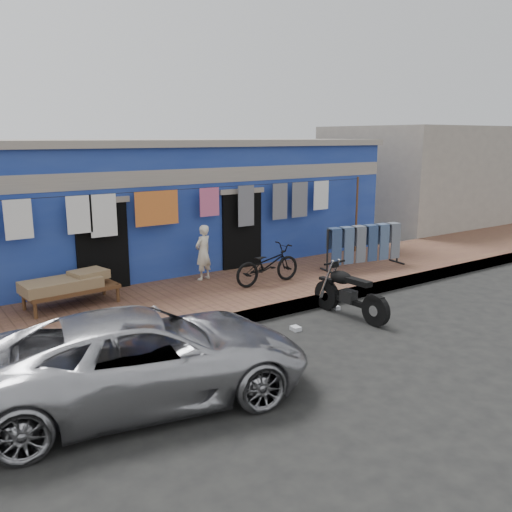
{
  "coord_description": "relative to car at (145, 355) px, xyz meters",
  "views": [
    {
      "loc": [
        -5.91,
        -6.48,
        3.43
      ],
      "look_at": [
        0.0,
        2.0,
        1.15
      ],
      "focal_mm": 38.0,
      "sensor_mm": 36.0,
      "label": 1
    }
  ],
  "objects": [
    {
      "name": "ground",
      "position": [
        3.31,
        0.2,
        -0.63
      ],
      "size": [
        80.0,
        80.0,
        0.0
      ],
      "primitive_type": "plane",
      "color": "black",
      "rests_on": "ground"
    },
    {
      "name": "sidewalk",
      "position": [
        3.31,
        3.2,
        -0.5
      ],
      "size": [
        28.0,
        3.0,
        0.25
      ],
      "primitive_type": "cube",
      "color": "brown",
      "rests_on": "ground"
    },
    {
      "name": "litter_b",
      "position": [
        4.75,
        1.4,
        -0.59
      ],
      "size": [
        0.14,
        0.16,
        0.07
      ],
      "primitive_type": "cube",
      "rotation": [
        0.0,
        0.0,
        1.31
      ],
      "color": "silver",
      "rests_on": "ground"
    },
    {
      "name": "litter_c",
      "position": [
        3.3,
        0.93,
        -0.59
      ],
      "size": [
        0.15,
        0.19,
        0.07
      ],
      "primitive_type": "cube",
      "rotation": [
        0.0,
        0.0,
        1.53
      ],
      "color": "silver",
      "rests_on": "ground"
    },
    {
      "name": "seated_person",
      "position": [
        3.24,
        4.2,
        0.25
      ],
      "size": [
        0.53,
        0.44,
        1.26
      ],
      "primitive_type": "imported",
      "rotation": [
        0.0,
        0.0,
        3.49
      ],
      "color": "beige",
      "rests_on": "sidewalk"
    },
    {
      "name": "bicycle",
      "position": [
        4.22,
        3.07,
        0.15
      ],
      "size": [
        1.64,
        0.6,
        1.06
      ],
      "primitive_type": "imported",
      "rotation": [
        0.0,
        0.0,
        1.58
      ],
      "color": "black",
      "rests_on": "sidewalk"
    },
    {
      "name": "neighbor_right",
      "position": [
        14.31,
        7.2,
        1.27
      ],
      "size": [
        6.0,
        5.0,
        3.8
      ],
      "primitive_type": "cube",
      "color": "#9E9384",
      "rests_on": "ground"
    },
    {
      "name": "clothesline",
      "position": [
        2.88,
        4.45,
        1.18
      ],
      "size": [
        10.06,
        0.06,
        2.1
      ],
      "color": "brown",
      "rests_on": "sidewalk"
    },
    {
      "name": "motorcycle",
      "position": [
        4.62,
        0.9,
        -0.12
      ],
      "size": [
        0.74,
        1.65,
        1.03
      ],
      "primitive_type": null,
      "rotation": [
        0.0,
        0.0,
        0.06
      ],
      "color": "black",
      "rests_on": "ground"
    },
    {
      "name": "litter_a",
      "position": [
        2.66,
        1.33,
        -0.59
      ],
      "size": [
        0.2,
        0.2,
        0.07
      ],
      "primitive_type": "cube",
      "rotation": [
        0.0,
        0.0,
        0.77
      ],
      "color": "silver",
      "rests_on": "ground"
    },
    {
      "name": "building",
      "position": [
        3.3,
        7.19,
        1.06
      ],
      "size": [
        12.2,
        5.2,
        3.36
      ],
      "color": "navy",
      "rests_on": "ground"
    },
    {
      "name": "car",
      "position": [
        0.0,
        0.0,
        0.0
      ],
      "size": [
        4.77,
        2.85,
        1.26
      ],
      "primitive_type": "imported",
      "rotation": [
        0.0,
        0.0,
        1.38
      ],
      "color": "#ABAAAF",
      "rests_on": "ground"
    },
    {
      "name": "jeans_rack",
      "position": [
        7.11,
        2.97,
        0.16
      ],
      "size": [
        2.4,
        1.13,
        1.09
      ],
      "primitive_type": null,
      "rotation": [
        0.0,
        0.0,
        -0.15
      ],
      "color": "black",
      "rests_on": "sidewalk"
    },
    {
      "name": "charpoy",
      "position": [
        0.19,
        3.92,
        -0.08
      ],
      "size": [
        1.94,
        1.16,
        0.61
      ],
      "primitive_type": null,
      "rotation": [
        0.0,
        0.0,
        0.09
      ],
      "color": "brown",
      "rests_on": "sidewalk"
    },
    {
      "name": "curb",
      "position": [
        3.31,
        1.75,
        -0.5
      ],
      "size": [
        28.0,
        0.1,
        0.25
      ],
      "primitive_type": "cube",
      "color": "gray",
      "rests_on": "ground"
    }
  ]
}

